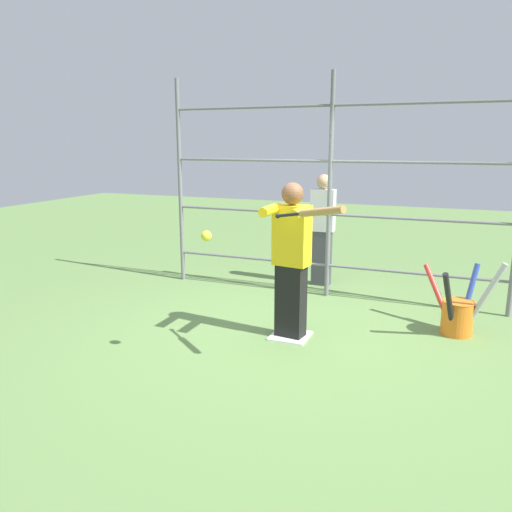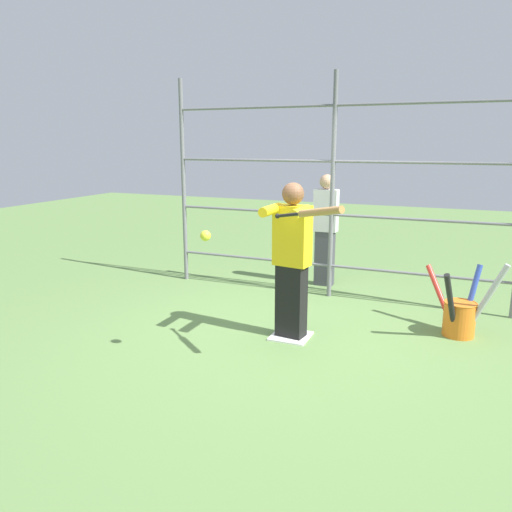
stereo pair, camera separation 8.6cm
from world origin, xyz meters
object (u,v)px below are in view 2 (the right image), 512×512
object	(u,v)px
baseball_bat_swinging	(314,212)
bystander_behind_fence	(325,229)
softball_in_flight	(206,236)
batter	(291,256)
bat_bucket	(460,315)

from	to	relation	value
baseball_bat_swinging	bystander_behind_fence	distance (m)	2.97
softball_in_flight	bystander_behind_fence	size ratio (longest dim) A/B	0.06
batter	bystander_behind_fence	size ratio (longest dim) A/B	1.03
baseball_bat_swinging	bystander_behind_fence	world-z (taller)	bystander_behind_fence
softball_in_flight	batter	bearing A→B (deg)	-117.47
softball_in_flight	bystander_behind_fence	distance (m)	3.11
baseball_bat_swinging	bystander_behind_fence	size ratio (longest dim) A/B	0.47
baseball_bat_swinging	softball_in_flight	size ratio (longest dim) A/B	7.93
batter	bat_bucket	bearing A→B (deg)	-155.11
bat_bucket	softball_in_flight	bearing A→B (deg)	38.51
batter	softball_in_flight	world-z (taller)	batter
softball_in_flight	bat_bucket	bearing A→B (deg)	-141.49
bat_bucket	batter	bearing A→B (deg)	24.89
bat_bucket	bystander_behind_fence	distance (m)	2.39
baseball_bat_swinging	bat_bucket	size ratio (longest dim) A/B	0.88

